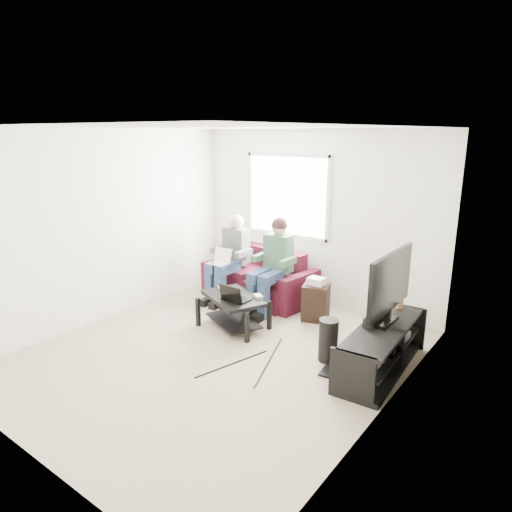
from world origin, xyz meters
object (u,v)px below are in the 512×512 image
object	(u,v)px
tv_stand	(382,351)
tv	(390,284)
end_table	(316,301)
sofa	(261,281)
coffee_table	(233,305)
subwoofer	(328,340)

from	to	relation	value
tv_stand	tv	size ratio (longest dim) A/B	1.44
tv_stand	end_table	distance (m)	1.52
sofa	coffee_table	xyz separation A→B (m)	(0.36, -1.13, 0.04)
tv_stand	end_table	bearing A→B (deg)	147.67
sofa	tv	size ratio (longest dim) A/B	1.58
coffee_table	subwoofer	size ratio (longest dim) A/B	2.07
tv_stand	subwoofer	size ratio (longest dim) A/B	3.15
tv	end_table	size ratio (longest dim) A/B	1.80
tv	end_table	distance (m)	1.63
sofa	subwoofer	size ratio (longest dim) A/B	3.46
subwoofer	end_table	distance (m)	1.20
coffee_table	tv	distance (m)	2.14
sofa	tv	bearing A→B (deg)	-21.28
sofa	subwoofer	distance (m)	2.17
coffee_table	subwoofer	bearing A→B (deg)	-2.29
tv_stand	end_table	xyz separation A→B (m)	(-1.29, 0.81, 0.04)
sofa	subwoofer	xyz separation A→B (m)	(1.81, -1.18, -0.04)
end_table	subwoofer	bearing A→B (deg)	-53.81
tv_stand	subwoofer	bearing A→B (deg)	-165.03
subwoofer	end_table	xyz separation A→B (m)	(-0.71, 0.97, 0.02)
subwoofer	end_table	bearing A→B (deg)	126.19
sofa	end_table	size ratio (longest dim) A/B	2.84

